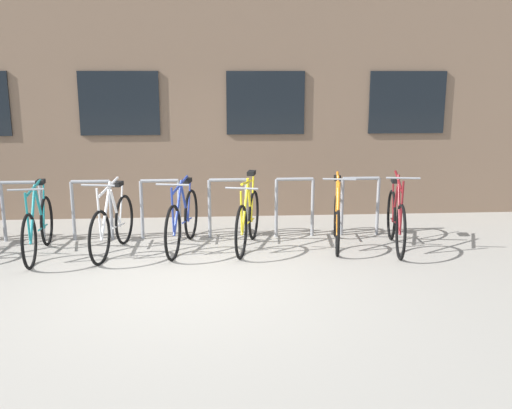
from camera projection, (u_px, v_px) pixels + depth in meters
The scene contains 9 objects.
ground_plane at pixel (186, 282), 6.83m from camera, with size 42.00×42.00×0.00m, color #9E998E.
storefront_building at pixel (198, 68), 12.03m from camera, with size 28.00×5.48×5.04m.
bike_rack at pixel (160, 203), 8.52m from camera, with size 6.60×0.05×0.90m.
bicycle_teal at pixel (38, 227), 7.78m from camera, with size 0.44×1.76×1.03m.
bicycle_blue at pixel (182, 220), 8.11m from camera, with size 0.50×1.76×1.03m.
bicycle_yellow at pixel (248, 220), 8.14m from camera, with size 0.54×1.66×1.07m.
bicycle_orange at pixel (337, 220), 8.26m from camera, with size 0.45×1.58×1.07m.
bicycle_white at pixel (113, 225), 7.89m from camera, with size 0.46×1.66×1.06m.
bicycle_maroon at pixel (396, 220), 8.10m from camera, with size 0.45×1.69×1.11m.
Camera 1 is at (0.40, -6.49, 2.41)m, focal length 40.49 mm.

